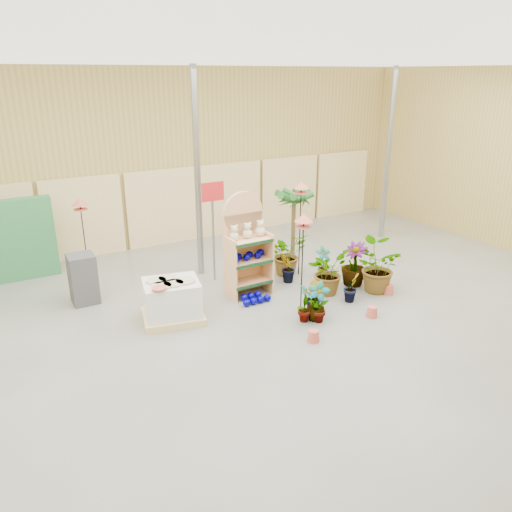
{
  "coord_description": "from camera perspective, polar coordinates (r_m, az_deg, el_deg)",
  "views": [
    {
      "loc": [
        -4.19,
        -6.33,
        4.32
      ],
      "look_at": [
        0.3,
        1.5,
        1.0
      ],
      "focal_mm": 35.0,
      "sensor_mm": 36.0,
      "label": 1
    }
  ],
  "objects": [
    {
      "name": "pallet_stack",
      "position": [
        9.32,
        -9.57,
        -5.08
      ],
      "size": [
        1.25,
        1.12,
        0.8
      ],
      "rotation": [
        0.0,
        0.0,
        -0.22
      ],
      "color": "#D3B777",
      "rests_on": "ground"
    },
    {
      "name": "potted_plant_7",
      "position": [
        9.29,
        6.84,
        -5.54
      ],
      "size": [
        0.38,
        0.38,
        0.62
      ],
      "primitive_type": "imported",
      "rotation": [
        0.0,
        0.0,
        1.46
      ],
      "color": "#1C521A",
      "rests_on": "ground"
    },
    {
      "name": "charcoal_planters",
      "position": [
        10.43,
        -19.15,
        -2.49
      ],
      "size": [
        0.5,
        0.5,
        1.0
      ],
      "color": "#323233",
      "rests_on": "ground"
    },
    {
      "name": "potted_plant_3",
      "position": [
        10.86,
        11.14,
        -0.92
      ],
      "size": [
        0.67,
        0.67,
        0.96
      ],
      "primitive_type": "imported",
      "rotation": [
        0.0,
        0.0,
        5.01
      ],
      "color": "#1C521A",
      "rests_on": "ground"
    },
    {
      "name": "offer_sign",
      "position": [
        10.62,
        -4.94,
        5.1
      ],
      "size": [
        0.5,
        0.08,
        2.2
      ],
      "color": "gray",
      "rests_on": "ground"
    },
    {
      "name": "trellis_stock",
      "position": [
        12.04,
        -26.66,
        1.47
      ],
      "size": [
        2.0,
        0.3,
        1.8
      ],
      "primitive_type": "cube",
      "color": "#2D733E",
      "rests_on": "ground"
    },
    {
      "name": "palm",
      "position": [
        11.76,
        4.38,
        6.72
      ],
      "size": [
        0.7,
        0.7,
        1.86
      ],
      "color": "brown",
      "rests_on": "ground"
    },
    {
      "name": "potted_plant_11",
      "position": [
        11.3,
        0.05,
        -0.39
      ],
      "size": [
        0.42,
        0.42,
        0.7
      ],
      "primitive_type": "imported",
      "rotation": [
        0.0,
        0.0,
        3.23
      ],
      "color": "#1C521A",
      "rests_on": "ground"
    },
    {
      "name": "room",
      "position": [
        8.63,
        0.22,
        6.06
      ],
      "size": [
        15.2,
        12.1,
        4.7
      ],
      "color": "#66665D",
      "rests_on": "ground"
    },
    {
      "name": "potted_plant_2",
      "position": [
        10.39,
        8.22,
        -1.75
      ],
      "size": [
        1.07,
        1.01,
        0.95
      ],
      "primitive_type": "imported",
      "rotation": [
        0.0,
        0.0,
        0.39
      ],
      "color": "#1C521A",
      "rests_on": "ground"
    },
    {
      "name": "gazing_balls_floor",
      "position": [
        10.02,
        -0.17,
        -4.88
      ],
      "size": [
        0.63,
        0.39,
        0.15
      ],
      "color": "#010082",
      "rests_on": "ground"
    },
    {
      "name": "bird_table_back",
      "position": [
        11.46,
        -19.47,
        5.56
      ],
      "size": [
        0.34,
        0.34,
        1.78
      ],
      "color": "black",
      "rests_on": "ground"
    },
    {
      "name": "potted_plant_8",
      "position": [
        9.19,
        7.16,
        -5.29
      ],
      "size": [
        0.49,
        0.49,
        0.78
      ],
      "primitive_type": "imported",
      "rotation": [
        0.0,
        0.0,
        5.48
      ],
      "color": "#1C521A",
      "rests_on": "ground"
    },
    {
      "name": "gazing_balls_shelf",
      "position": [
        10.1,
        -0.9,
        0.01
      ],
      "size": [
        0.78,
        0.27,
        0.15
      ],
      "color": "#010082",
      "rests_on": "display_shelf"
    },
    {
      "name": "teddy_bears",
      "position": [
        9.97,
        -0.86,
        2.82
      ],
      "size": [
        0.78,
        0.2,
        0.33
      ],
      "color": "beige",
      "rests_on": "display_shelf"
    },
    {
      "name": "potted_plant_0",
      "position": [
        9.17,
        5.6,
        -5.32
      ],
      "size": [
        0.46,
        0.49,
        0.77
      ],
      "primitive_type": "imported",
      "rotation": [
        0.0,
        0.0,
        0.94
      ],
      "color": "#1C521A",
      "rests_on": "ground"
    },
    {
      "name": "bird_table_front",
      "position": [
        9.19,
        5.46,
        3.97
      ],
      "size": [
        0.34,
        0.34,
        1.91
      ],
      "color": "black",
      "rests_on": "ground"
    },
    {
      "name": "bird_table_right",
      "position": [
        10.85,
        5.19,
        7.67
      ],
      "size": [
        0.34,
        0.34,
        2.13
      ],
      "color": "black",
      "rests_on": "ground"
    },
    {
      "name": "potted_plant_5",
      "position": [
        10.84,
        3.7,
        -1.42
      ],
      "size": [
        0.45,
        0.47,
        0.67
      ],
      "primitive_type": "imported",
      "rotation": [
        0.0,
        0.0,
        4.12
      ],
      "color": "#1C521A",
      "rests_on": "ground"
    },
    {
      "name": "potted_plant_6",
      "position": [
        11.29,
        3.56,
        0.27
      ],
      "size": [
        0.91,
        0.8,
        0.96
      ],
      "primitive_type": "imported",
      "rotation": [
        0.0,
        0.0,
        0.05
      ],
      "color": "#1C521A",
      "rests_on": "ground"
    },
    {
      "name": "potted_plant_10",
      "position": [
        10.62,
        13.46,
        -1.23
      ],
      "size": [
        1.16,
        1.23,
        1.09
      ],
      "primitive_type": "imported",
      "rotation": [
        0.0,
        0.0,
        1.98
      ],
      "color": "#1C521A",
      "rests_on": "ground"
    },
    {
      "name": "potted_plant_1",
      "position": [
        9.6,
        6.49,
        -4.63
      ],
      "size": [
        0.39,
        0.42,
        0.62
      ],
      "primitive_type": "imported",
      "rotation": [
        0.0,
        0.0,
        1.15
      ],
      "color": "#1C521A",
      "rests_on": "ground"
    },
    {
      "name": "display_shelf",
      "position": [
        10.16,
        -1.23,
        0.93
      ],
      "size": [
        0.9,
        0.57,
        2.13
      ],
      "rotation": [
        0.0,
        0.0,
        0.02
      ],
      "color": "tan",
      "rests_on": "ground"
    },
    {
      "name": "potted_plant_9",
      "position": [
        10.15,
        10.85,
        -3.52
      ],
      "size": [
        0.37,
        0.32,
        0.6
      ],
      "primitive_type": "imported",
      "rotation": [
        0.0,
        0.0,
        0.18
      ],
      "color": "#1C521A",
      "rests_on": "ground"
    },
    {
      "name": "potted_plant_4",
      "position": [
        11.25,
        7.65,
        -0.65
      ],
      "size": [
        0.41,
        0.31,
        0.71
      ],
      "primitive_type": "imported",
      "rotation": [
        0.0,
        0.0,
        6.11
      ],
      "color": "#1C521A",
      "rests_on": "ground"
    }
  ]
}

